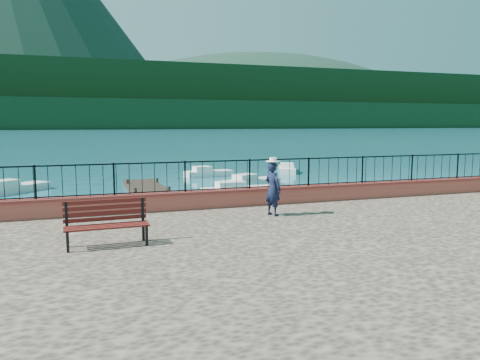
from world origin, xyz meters
TOP-DOWN VIEW (x-y plane):
  - ground at (0.00, 0.00)m, footprint 2000.00×2000.00m
  - parapet at (0.00, 3.70)m, footprint 28.00×0.46m
  - railing at (0.00, 3.70)m, footprint 27.00×0.05m
  - dock at (-2.00, 12.00)m, footprint 2.00×16.00m
  - far_forest at (0.00, 300.00)m, footprint 900.00×60.00m
  - foothills at (0.00, 360.00)m, footprint 900.00×120.00m
  - companion_hill at (220.00, 560.00)m, footprint 448.00×384.00m
  - park_bench at (-5.16, -0.12)m, footprint 1.86×0.66m
  - person at (-0.24, 1.88)m, footprint 0.58×0.69m
  - hat at (-0.24, 1.88)m, footprint 0.44×0.44m
  - boat_0 at (-3.52, 9.42)m, footprint 3.78×1.83m
  - boat_1 at (2.80, 13.27)m, footprint 4.38×1.37m
  - boat_2 at (4.68, 16.62)m, footprint 4.06×2.60m
  - boat_3 at (-9.24, 18.45)m, footprint 3.90×3.94m
  - boat_4 at (3.48, 22.52)m, footprint 3.63×1.67m
  - boat_5 at (10.25, 23.43)m, footprint 2.79×4.22m

SIDE VIEW (x-z plane):
  - ground at x=0.00m, z-range 0.00..0.00m
  - companion_hill at x=220.00m, z-range -90.00..90.00m
  - dock at x=-2.00m, z-range 0.00..0.30m
  - boat_0 at x=-3.52m, z-range 0.00..0.80m
  - boat_1 at x=2.80m, z-range 0.00..0.80m
  - boat_2 at x=4.68m, z-range 0.00..0.80m
  - boat_3 at x=-9.24m, z-range 0.00..0.80m
  - boat_4 at x=3.48m, z-range 0.00..0.80m
  - boat_5 at x=10.25m, z-range 0.00..0.80m
  - parapet at x=0.00m, z-range 1.20..1.78m
  - park_bench at x=-5.16m, z-range 0.99..2.02m
  - person at x=-0.24m, z-range 1.20..2.83m
  - railing at x=0.00m, z-range 1.78..2.73m
  - hat at x=-0.24m, z-range 2.83..2.95m
  - far_forest at x=0.00m, z-range 0.00..18.00m
  - foothills at x=0.00m, z-range 0.00..44.00m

